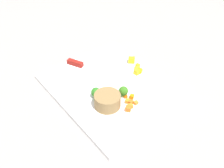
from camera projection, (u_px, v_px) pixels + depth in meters
name	position (u px, v px, depth m)	size (l,w,h in m)	color
ground_plane	(112.00, 89.00, 0.88)	(4.00, 4.00, 0.00)	gray
cutting_board	(112.00, 88.00, 0.87)	(0.44, 0.36, 0.01)	white
prep_bowl	(107.00, 100.00, 0.78)	(0.08, 0.08, 0.04)	olive
chef_knife	(93.00, 69.00, 0.94)	(0.30, 0.16, 0.02)	silver
carrot_dice_0	(126.00, 96.00, 0.82)	(0.01, 0.01, 0.01)	orange
carrot_dice_1	(128.00, 109.00, 0.77)	(0.02, 0.02, 0.02)	orange
carrot_dice_2	(130.00, 106.00, 0.79)	(0.01, 0.01, 0.01)	orange
carrot_dice_3	(136.00, 103.00, 0.80)	(0.01, 0.01, 0.01)	orange
carrot_dice_4	(128.00, 101.00, 0.80)	(0.02, 0.01, 0.01)	orange
carrot_dice_5	(131.00, 102.00, 0.80)	(0.01, 0.01, 0.01)	orange
carrot_dice_6	(132.00, 97.00, 0.82)	(0.01, 0.01, 0.01)	orange
pepper_dice_0	(138.00, 66.00, 0.95)	(0.01, 0.01, 0.01)	yellow
pepper_dice_1	(138.00, 72.00, 0.91)	(0.02, 0.02, 0.02)	yellow
pepper_dice_2	(131.00, 60.00, 0.97)	(0.02, 0.02, 0.02)	yellow
pepper_dice_3	(141.00, 71.00, 0.92)	(0.02, 0.01, 0.01)	yellow
pepper_dice_4	(137.00, 68.00, 0.94)	(0.02, 0.01, 0.01)	yellow
pepper_dice_5	(137.00, 71.00, 0.93)	(0.01, 0.01, 0.01)	yellow
broccoli_floret_0	(96.00, 92.00, 0.82)	(0.03, 0.03, 0.04)	#97AE56
broccoli_floret_1	(123.00, 91.00, 0.82)	(0.03, 0.03, 0.04)	#85BF66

